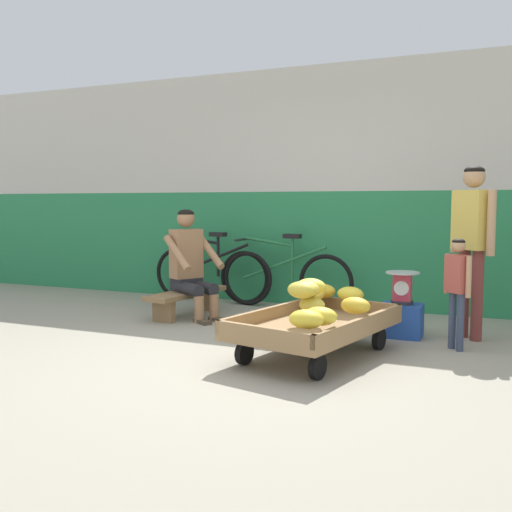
{
  "coord_description": "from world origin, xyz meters",
  "views": [
    {
      "loc": [
        1.89,
        -3.83,
        1.21
      ],
      "look_at": [
        -0.1,
        0.8,
        0.75
      ],
      "focal_mm": 41.05,
      "sensor_mm": 36.0,
      "label": 1
    }
  ],
  "objects_px": {
    "bicycle_near_left": "(211,273)",
    "low_bench": "(187,297)",
    "banana_cart": "(315,327)",
    "plastic_crate": "(402,320)",
    "customer_child": "(457,281)",
    "bicycle_far_left": "(284,277)",
    "vendor_seated": "(191,264)",
    "customer_adult": "(472,232)",
    "weighing_scale": "(402,287)"
  },
  "relations": [
    {
      "from": "vendor_seated",
      "to": "weighing_scale",
      "type": "distance_m",
      "value": 2.21
    },
    {
      "from": "bicycle_far_left",
      "to": "customer_adult",
      "type": "height_order",
      "value": "customer_adult"
    },
    {
      "from": "bicycle_near_left",
      "to": "customer_adult",
      "type": "height_order",
      "value": "customer_adult"
    },
    {
      "from": "plastic_crate",
      "to": "weighing_scale",
      "type": "bearing_deg",
      "value": -90.0
    },
    {
      "from": "vendor_seated",
      "to": "bicycle_near_left",
      "type": "distance_m",
      "value": 1.0
    },
    {
      "from": "plastic_crate",
      "to": "low_bench",
      "type": "bearing_deg",
      "value": 177.51
    },
    {
      "from": "plastic_crate",
      "to": "customer_child",
      "type": "bearing_deg",
      "value": -31.82
    },
    {
      "from": "banana_cart",
      "to": "plastic_crate",
      "type": "height_order",
      "value": "banana_cart"
    },
    {
      "from": "low_bench",
      "to": "vendor_seated",
      "type": "xyz_separation_m",
      "value": [
        0.08,
        -0.04,
        0.37
      ]
    },
    {
      "from": "plastic_crate",
      "to": "bicycle_near_left",
      "type": "distance_m",
      "value": 2.66
    },
    {
      "from": "vendor_seated",
      "to": "customer_adult",
      "type": "bearing_deg",
      "value": 2.2
    },
    {
      "from": "customer_adult",
      "to": "vendor_seated",
      "type": "bearing_deg",
      "value": -177.8
    },
    {
      "from": "vendor_seated",
      "to": "bicycle_far_left",
      "type": "relative_size",
      "value": 0.69
    },
    {
      "from": "bicycle_near_left",
      "to": "low_bench",
      "type": "bearing_deg",
      "value": -78.89
    },
    {
      "from": "banana_cart",
      "to": "bicycle_far_left",
      "type": "height_order",
      "value": "bicycle_far_left"
    },
    {
      "from": "customer_adult",
      "to": "bicycle_near_left",
      "type": "bearing_deg",
      "value": 164.63
    },
    {
      "from": "vendor_seated",
      "to": "customer_child",
      "type": "height_order",
      "value": "vendor_seated"
    },
    {
      "from": "banana_cart",
      "to": "plastic_crate",
      "type": "distance_m",
      "value": 1.1
    },
    {
      "from": "vendor_seated",
      "to": "customer_adult",
      "type": "xyz_separation_m",
      "value": [
        2.78,
        0.11,
        0.38
      ]
    },
    {
      "from": "banana_cart",
      "to": "plastic_crate",
      "type": "bearing_deg",
      "value": 62.44
    },
    {
      "from": "low_bench",
      "to": "bicycle_near_left",
      "type": "bearing_deg",
      "value": 101.11
    },
    {
      "from": "bicycle_near_left",
      "to": "customer_child",
      "type": "height_order",
      "value": "customer_child"
    },
    {
      "from": "vendor_seated",
      "to": "bicycle_near_left",
      "type": "bearing_deg",
      "value": 105.03
    },
    {
      "from": "low_bench",
      "to": "customer_adult",
      "type": "relative_size",
      "value": 0.74
    },
    {
      "from": "banana_cart",
      "to": "bicycle_far_left",
      "type": "relative_size",
      "value": 0.96
    },
    {
      "from": "plastic_crate",
      "to": "vendor_seated",
      "type": "bearing_deg",
      "value": 178.55
    },
    {
      "from": "banana_cart",
      "to": "plastic_crate",
      "type": "xyz_separation_m",
      "value": [
        0.51,
        0.98,
        -0.09
      ]
    },
    {
      "from": "plastic_crate",
      "to": "bicycle_far_left",
      "type": "bearing_deg",
      "value": 147.03
    },
    {
      "from": "plastic_crate",
      "to": "customer_adult",
      "type": "xyz_separation_m",
      "value": [
        0.57,
        0.16,
        0.8
      ]
    },
    {
      "from": "banana_cart",
      "to": "vendor_seated",
      "type": "distance_m",
      "value": 2.02
    },
    {
      "from": "weighing_scale",
      "to": "bicycle_far_left",
      "type": "height_order",
      "value": "bicycle_far_left"
    },
    {
      "from": "banana_cart",
      "to": "vendor_seated",
      "type": "xyz_separation_m",
      "value": [
        -1.7,
        1.03,
        0.33
      ]
    },
    {
      "from": "vendor_seated",
      "to": "weighing_scale",
      "type": "bearing_deg",
      "value": -1.48
    },
    {
      "from": "weighing_scale",
      "to": "bicycle_near_left",
      "type": "bearing_deg",
      "value": 157.95
    },
    {
      "from": "bicycle_far_left",
      "to": "bicycle_near_left",
      "type": "bearing_deg",
      "value": 178.87
    },
    {
      "from": "weighing_scale",
      "to": "bicycle_near_left",
      "type": "height_order",
      "value": "bicycle_near_left"
    },
    {
      "from": "low_bench",
      "to": "weighing_scale",
      "type": "height_order",
      "value": "weighing_scale"
    },
    {
      "from": "bicycle_near_left",
      "to": "plastic_crate",
      "type": "bearing_deg",
      "value": -22.02
    },
    {
      "from": "low_bench",
      "to": "bicycle_far_left",
      "type": "relative_size",
      "value": 0.68
    },
    {
      "from": "customer_adult",
      "to": "customer_child",
      "type": "xyz_separation_m",
      "value": [
        -0.08,
        -0.47,
        -0.38
      ]
    },
    {
      "from": "vendor_seated",
      "to": "weighing_scale",
      "type": "height_order",
      "value": "vendor_seated"
    },
    {
      "from": "bicycle_far_left",
      "to": "customer_child",
      "type": "distance_m",
      "value": 2.38
    },
    {
      "from": "low_bench",
      "to": "bicycle_near_left",
      "type": "xyz_separation_m",
      "value": [
        -0.18,
        0.9,
        0.15
      ]
    },
    {
      "from": "banana_cart",
      "to": "bicycle_near_left",
      "type": "bearing_deg",
      "value": 134.74
    },
    {
      "from": "customer_child",
      "to": "customer_adult",
      "type": "bearing_deg",
      "value": 80.54
    },
    {
      "from": "weighing_scale",
      "to": "customer_child",
      "type": "height_order",
      "value": "customer_child"
    },
    {
      "from": "plastic_crate",
      "to": "bicycle_far_left",
      "type": "xyz_separation_m",
      "value": [
        -1.51,
        0.98,
        0.2
      ]
    },
    {
      "from": "vendor_seated",
      "to": "customer_child",
      "type": "xyz_separation_m",
      "value": [
        2.7,
        -0.36,
        0.0
      ]
    },
    {
      "from": "banana_cart",
      "to": "weighing_scale",
      "type": "distance_m",
      "value": 1.12
    },
    {
      "from": "plastic_crate",
      "to": "banana_cart",
      "type": "bearing_deg",
      "value": -117.56
    }
  ]
}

